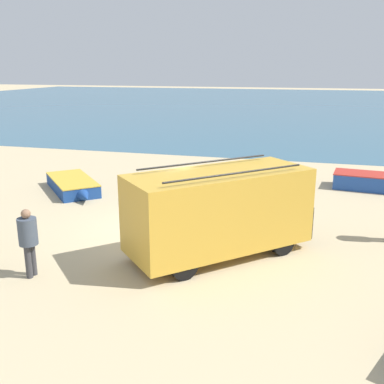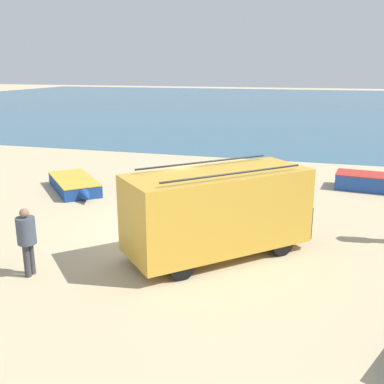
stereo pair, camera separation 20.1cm
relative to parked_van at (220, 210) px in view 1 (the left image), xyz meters
name	(u,v)px [view 1 (the left image)]	position (x,y,z in m)	size (l,w,h in m)	color
ground_plane	(160,231)	(-2.20, 1.30, -1.28)	(200.00, 200.00, 0.00)	tan
sea_water	(284,103)	(-2.20, 53.30, -1.28)	(120.00, 80.00, 0.01)	#33607A
parked_van	(220,210)	(0.00, 0.00, 0.00)	(4.90, 4.86, 2.47)	gold
fishing_rowboat_2	(73,185)	(-7.17, 4.70, -1.02)	(3.50, 3.65, 0.52)	navy
fishing_rowboat_4	(186,190)	(-2.44, 5.18, -0.99)	(2.53, 4.39, 0.58)	#2D66AD
fisherman_3	(28,237)	(-4.17, -2.54, -0.25)	(0.45, 0.45, 1.73)	#38383D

